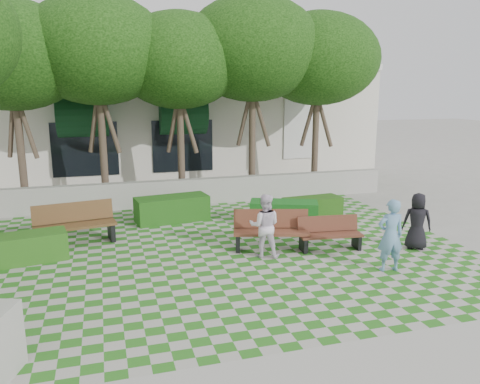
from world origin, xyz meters
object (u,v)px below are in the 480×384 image
object	(u,v)px
bench_mid	(271,231)
hedge_midleft	(172,209)
hedge_west	(24,248)
person_white	(265,226)
bench_west	(75,225)
person_blue	(390,235)
hedge_east	(313,207)
person_dark	(417,221)
bench_east	(330,234)
hedge_midright	(284,213)

from	to	relation	value
bench_mid	hedge_midleft	size ratio (longest dim) A/B	0.91
hedge_west	person_white	xyz separation A→B (m)	(5.54, -1.26, 0.44)
bench_west	person_blue	xyz separation A→B (m)	(6.80, -3.97, 0.31)
hedge_east	person_dark	size ratio (longest dim) A/B	1.26
hedge_west	person_blue	distance (m)	8.44
bench_east	hedge_midright	world-z (taller)	bench_east
bench_east	person_blue	size ratio (longest dim) A/B	1.00
bench_mid	person_blue	distance (m)	2.94
person_dark	person_blue	bearing A→B (deg)	65.19
hedge_west	bench_mid	bearing A→B (deg)	-7.87
hedge_east	person_white	distance (m)	3.99
hedge_midright	person_white	size ratio (longest dim) A/B	1.29
bench_east	hedge_midright	bearing A→B (deg)	102.50
bench_east	person_white	xyz separation A→B (m)	(-1.75, -0.02, 0.37)
bench_mid	hedge_east	world-z (taller)	bench_mid
bench_east	hedge_midleft	xyz separation A→B (m)	(-3.44, 3.75, -0.02)
bench_mid	hedge_west	size ratio (longest dim) A/B	1.05
bench_west	hedge_midright	world-z (taller)	bench_west
hedge_east	hedge_west	distance (m)	8.37
hedge_midleft	hedge_west	world-z (taller)	hedge_midleft
hedge_east	person_white	bearing A→B (deg)	-132.07
bench_east	person_blue	bearing A→B (deg)	-63.76
person_blue	hedge_east	bearing A→B (deg)	-86.35
hedge_midleft	person_blue	distance (m)	6.79
hedge_west	person_blue	xyz separation A→B (m)	(7.90, -2.91, 0.49)
hedge_midright	hedge_midleft	xyz separation A→B (m)	(-3.17, 1.30, 0.03)
bench_west	hedge_midright	size ratio (longest dim) A/B	1.06
bench_west	hedge_east	distance (m)	7.13
bench_east	person_blue	xyz separation A→B (m)	(0.61, -1.68, 0.42)
bench_mid	person_white	size ratio (longest dim) A/B	1.29
hedge_midleft	person_blue	xyz separation A→B (m)	(4.05, -5.43, 0.44)
bench_mid	hedge_west	world-z (taller)	bench_mid
hedge_midright	hedge_midleft	size ratio (longest dim) A/B	0.91
hedge_east	hedge_midleft	xyz separation A→B (m)	(-4.34, 0.83, 0.06)
bench_east	hedge_west	distance (m)	7.40
hedge_west	person_blue	size ratio (longest dim) A/B	1.16
bench_east	person_blue	world-z (taller)	person_blue
hedge_east	person_white	size ratio (longest dim) A/B	1.18
person_blue	person_white	bearing A→B (deg)	-27.72
hedge_east	person_dark	world-z (taller)	person_dark
bench_west	person_white	size ratio (longest dim) A/B	1.37
hedge_west	hedge_midleft	bearing A→B (deg)	33.09
hedge_midleft	hedge_east	bearing A→B (deg)	-10.85
bench_east	hedge_midright	xyz separation A→B (m)	(-0.27, 2.46, -0.05)
bench_mid	person_dark	distance (m)	3.70
hedge_west	hedge_east	bearing A→B (deg)	11.61
hedge_midleft	hedge_west	size ratio (longest dim) A/B	1.15
hedge_east	hedge_midright	bearing A→B (deg)	-158.30
bench_mid	hedge_midright	size ratio (longest dim) A/B	1.00
hedge_east	bench_mid	bearing A→B (deg)	-132.85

